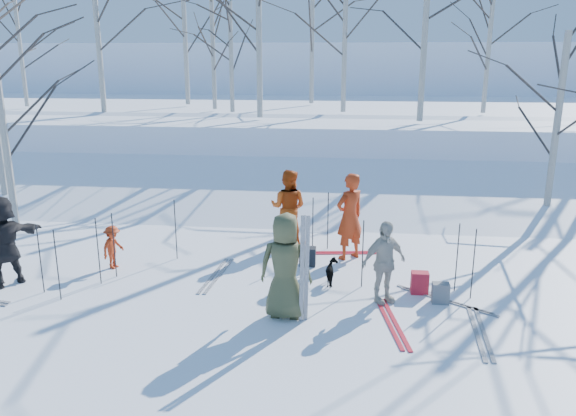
# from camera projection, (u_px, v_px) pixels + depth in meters

# --- Properties ---
(ground) EXTENTS (120.00, 120.00, 0.00)m
(ground) POSITION_uv_depth(u_px,v_px,m) (279.00, 297.00, 10.42)
(ground) COLOR white
(ground) RESTS_ON ground
(snow_ramp) EXTENTS (70.00, 9.49, 4.12)m
(snow_ramp) POSITION_uv_depth(u_px,v_px,m) (308.00, 197.00, 17.09)
(snow_ramp) COLOR white
(snow_ramp) RESTS_ON ground
(snow_plateau) EXTENTS (70.00, 18.00, 2.20)m
(snow_plateau) POSITION_uv_depth(u_px,v_px,m) (324.00, 128.00, 26.45)
(snow_plateau) COLOR white
(snow_plateau) RESTS_ON ground
(far_hill) EXTENTS (90.00, 30.00, 6.00)m
(far_hill) POSITION_uv_depth(u_px,v_px,m) (337.00, 84.00, 46.32)
(far_hill) COLOR white
(far_hill) RESTS_ON ground
(skier_olive_center) EXTENTS (0.92, 0.62, 1.83)m
(skier_olive_center) POSITION_uv_depth(u_px,v_px,m) (285.00, 266.00, 9.40)
(skier_olive_center) COLOR #414529
(skier_olive_center) RESTS_ON ground
(skier_red_north) EXTENTS (0.83, 0.80, 1.91)m
(skier_red_north) POSITION_uv_depth(u_px,v_px,m) (350.00, 217.00, 12.14)
(skier_red_north) COLOR #AB2E10
(skier_red_north) RESTS_ON ground
(skier_redor_behind) EXTENTS (0.99, 0.83, 1.80)m
(skier_redor_behind) POSITION_uv_depth(u_px,v_px,m) (288.00, 208.00, 13.08)
(skier_redor_behind) COLOR #B03D0D
(skier_redor_behind) RESTS_ON ground
(skier_red_seated) EXTENTS (0.49, 0.66, 0.92)m
(skier_red_seated) POSITION_uv_depth(u_px,v_px,m) (113.00, 247.00, 11.71)
(skier_red_seated) COLOR #AB2E10
(skier_red_seated) RESTS_ON ground
(skier_cream_east) EXTENTS (0.96, 0.79, 1.53)m
(skier_cream_east) POSITION_uv_depth(u_px,v_px,m) (384.00, 262.00, 10.00)
(skier_cream_east) COLOR beige
(skier_cream_east) RESTS_ON ground
(skier_grey_west) EXTENTS (1.38, 1.67, 1.79)m
(skier_grey_west) POSITION_uv_depth(u_px,v_px,m) (3.00, 241.00, 10.75)
(skier_grey_west) COLOR black
(skier_grey_west) RESTS_ON ground
(dog) EXTENTS (0.32, 0.59, 0.48)m
(dog) POSITION_uv_depth(u_px,v_px,m) (332.00, 273.00, 10.93)
(dog) COLOR black
(dog) RESTS_ON ground
(upright_ski_left) EXTENTS (0.11, 0.17, 1.90)m
(upright_ski_left) POSITION_uv_depth(u_px,v_px,m) (302.00, 270.00, 9.15)
(upright_ski_left) COLOR silver
(upright_ski_left) RESTS_ON ground
(upright_ski_right) EXTENTS (0.12, 0.23, 1.89)m
(upright_ski_right) POSITION_uv_depth(u_px,v_px,m) (307.00, 269.00, 9.17)
(upright_ski_right) COLOR silver
(upright_ski_right) RESTS_ON ground
(ski_pair_a) EXTENTS (1.98, 2.09, 0.02)m
(ski_pair_a) POSITION_uv_depth(u_px,v_px,m) (445.00, 300.00, 10.24)
(ski_pair_a) COLOR silver
(ski_pair_a) RESTS_ON ground
(ski_pair_b) EXTENTS (0.83, 1.97, 0.02)m
(ski_pair_b) POSITION_uv_depth(u_px,v_px,m) (392.00, 323.00, 9.38)
(ski_pair_b) COLOR red
(ski_pair_b) RESTS_ON ground
(ski_pair_c) EXTENTS (0.46, 1.93, 0.02)m
(ski_pair_c) POSITION_uv_depth(u_px,v_px,m) (216.00, 275.00, 11.40)
(ski_pair_c) COLOR silver
(ski_pair_c) RESTS_ON ground
(ski_pair_e) EXTENTS (0.69, 1.95, 0.02)m
(ski_pair_e) POSITION_uv_depth(u_px,v_px,m) (351.00, 253.00, 12.70)
(ski_pair_e) COLOR red
(ski_pair_e) RESTS_ON ground
(ski_pair_f) EXTENTS (0.43, 1.92, 0.02)m
(ski_pair_f) POSITION_uv_depth(u_px,v_px,m) (480.00, 332.00, 9.06)
(ski_pair_f) COLOR silver
(ski_pair_f) RESTS_ON ground
(ski_pole_a) EXTENTS (0.02, 0.02, 1.34)m
(ski_pole_a) POSITION_uv_depth(u_px,v_px,m) (57.00, 265.00, 10.13)
(ski_pole_a) COLOR black
(ski_pole_a) RESTS_ON ground
(ski_pole_b) EXTENTS (0.02, 0.02, 1.34)m
(ski_pole_b) POSITION_uv_depth(u_px,v_px,m) (114.00, 245.00, 11.18)
(ski_pole_b) COLOR black
(ski_pole_b) RESTS_ON ground
(ski_pole_c) EXTENTS (0.02, 0.02, 1.34)m
(ski_pole_c) POSITION_uv_depth(u_px,v_px,m) (473.00, 264.00, 10.18)
(ski_pole_c) COLOR black
(ski_pole_c) RESTS_ON ground
(ski_pole_d) EXTENTS (0.02, 0.02, 1.34)m
(ski_pole_d) POSITION_uv_depth(u_px,v_px,m) (40.00, 259.00, 10.43)
(ski_pole_d) COLOR black
(ski_pole_d) RESTS_ON ground
(ski_pole_e) EXTENTS (0.02, 0.02, 1.34)m
(ski_pole_e) POSITION_uv_depth(u_px,v_px,m) (98.00, 251.00, 10.83)
(ski_pole_e) COLOR black
(ski_pole_e) RESTS_ON ground
(ski_pole_f) EXTENTS (0.02, 0.02, 1.34)m
(ski_pole_f) POSITION_uv_depth(u_px,v_px,m) (328.00, 221.00, 12.82)
(ski_pole_f) COLOR black
(ski_pole_f) RESTS_ON ground
(ski_pole_g) EXTENTS (0.02, 0.02, 1.34)m
(ski_pole_g) POSITION_uv_depth(u_px,v_px,m) (457.00, 258.00, 10.50)
(ski_pole_g) COLOR black
(ski_pole_g) RESTS_ON ground
(ski_pole_h) EXTENTS (0.02, 0.02, 1.34)m
(ski_pole_h) POSITION_uv_depth(u_px,v_px,m) (176.00, 230.00, 12.19)
(ski_pole_h) COLOR black
(ski_pole_h) RESTS_ON ground
(ski_pole_i) EXTENTS (0.02, 0.02, 1.34)m
(ski_pole_i) POSITION_uv_depth(u_px,v_px,m) (363.00, 254.00, 10.69)
(ski_pole_i) COLOR black
(ski_pole_i) RESTS_ON ground
(ski_pole_j) EXTENTS (0.02, 0.02, 1.34)m
(ski_pole_j) POSITION_uv_depth(u_px,v_px,m) (313.00, 227.00, 12.37)
(ski_pole_j) COLOR black
(ski_pole_j) RESTS_ON ground
(backpack_red) EXTENTS (0.32, 0.22, 0.42)m
(backpack_red) POSITION_uv_depth(u_px,v_px,m) (420.00, 283.00, 10.52)
(backpack_red) COLOR #B21B2B
(backpack_red) RESTS_ON ground
(backpack_grey) EXTENTS (0.30, 0.20, 0.38)m
(backpack_grey) POSITION_uv_depth(u_px,v_px,m) (440.00, 293.00, 10.11)
(backpack_grey) COLOR slate
(backpack_grey) RESTS_ON ground
(backpack_dark) EXTENTS (0.34, 0.24, 0.40)m
(backpack_dark) POSITION_uv_depth(u_px,v_px,m) (308.00, 256.00, 11.92)
(backpack_dark) COLOR black
(backpack_dark) RESTS_ON ground
(birch_plateau_a) EXTENTS (3.62, 3.62, 4.31)m
(birch_plateau_a) POSITION_uv_depth(u_px,v_px,m) (213.00, 54.00, 22.34)
(birch_plateau_a) COLOR silver
(birch_plateau_a) RESTS_ON snow_plateau
(birch_plateau_b) EXTENTS (5.13, 5.13, 6.47)m
(birch_plateau_b) POSITION_uv_depth(u_px,v_px,m) (97.00, 24.00, 20.79)
(birch_plateau_b) COLOR silver
(birch_plateau_b) RESTS_ON snow_plateau
(birch_plateau_c) EXTENTS (3.73, 3.73, 4.47)m
(birch_plateau_c) POSITION_uv_depth(u_px,v_px,m) (488.00, 52.00, 20.83)
(birch_plateau_c) COLOR silver
(birch_plateau_c) RESTS_ON snow_plateau
(birch_plateau_e) EXTENTS (4.93, 4.93, 6.18)m
(birch_plateau_e) POSITION_uv_depth(u_px,v_px,m) (259.00, 26.00, 19.08)
(birch_plateau_e) COLOR silver
(birch_plateau_e) RESTS_ON snow_plateau
(birch_plateau_f) EXTENTS (3.70, 3.70, 4.42)m
(birch_plateau_f) POSITION_uv_depth(u_px,v_px,m) (21.00, 53.00, 23.52)
(birch_plateau_f) COLOR silver
(birch_plateau_f) RESTS_ON snow_plateau
(birch_plateau_g) EXTENTS (3.43, 3.43, 4.04)m
(birch_plateau_g) POSITION_uv_depth(u_px,v_px,m) (231.00, 58.00, 21.19)
(birch_plateau_g) COLOR silver
(birch_plateau_g) RESTS_ON snow_plateau
(birch_plateau_h) EXTENTS (5.09, 5.09, 6.41)m
(birch_plateau_h) POSITION_uv_depth(u_px,v_px,m) (426.00, 20.00, 17.92)
(birch_plateau_h) COLOR silver
(birch_plateau_h) RESTS_ON snow_plateau
(birch_plateau_j) EXTENTS (4.96, 4.96, 6.23)m
(birch_plateau_j) POSITION_uv_depth(u_px,v_px,m) (312.00, 32.00, 24.85)
(birch_plateau_j) COLOR silver
(birch_plateau_j) RESTS_ON snow_plateau
(birch_plateau_k) EXTENTS (4.76, 4.76, 5.94)m
(birch_plateau_k) POSITION_uv_depth(u_px,v_px,m) (345.00, 32.00, 21.00)
(birch_plateau_k) COLOR silver
(birch_plateau_k) RESTS_ON snow_plateau
(birch_plateau_l) EXTENTS (4.83, 4.83, 6.05)m
(birch_plateau_l) POSITION_uv_depth(u_px,v_px,m) (185.00, 34.00, 24.32)
(birch_plateau_l) COLOR silver
(birch_plateau_l) RESTS_ON snow_plateau
(birch_edge_a) EXTENTS (4.27, 4.27, 5.24)m
(birch_edge_a) POSITION_uv_depth(u_px,v_px,m) (3.00, 128.00, 13.67)
(birch_edge_a) COLOR silver
(birch_edge_a) RESTS_ON ground
(birch_edge_e) EXTENTS (4.05, 4.05, 4.93)m
(birch_edge_e) POSITION_uv_depth(u_px,v_px,m) (556.00, 130.00, 14.48)
(birch_edge_e) COLOR silver
(birch_edge_e) RESTS_ON ground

